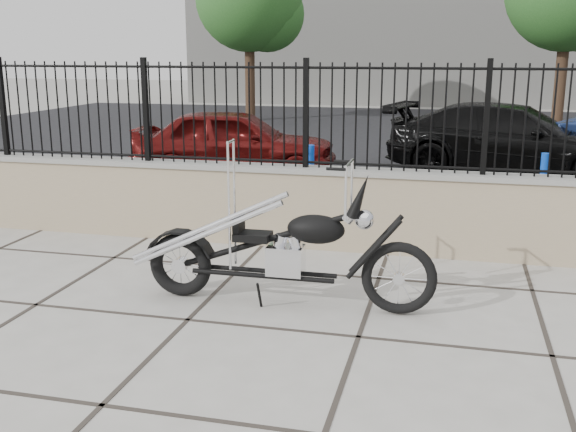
{
  "coord_description": "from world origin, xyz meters",
  "views": [
    {
      "loc": [
        0.66,
        -5.12,
        2.29
      ],
      "look_at": [
        -0.81,
        0.87,
        0.77
      ],
      "focal_mm": 42.0,
      "sensor_mm": 36.0,
      "label": 1
    }
  ],
  "objects": [
    {
      "name": "car_red",
      "position": [
        -3.25,
        6.65,
        0.64
      ],
      "size": [
        3.91,
        2.03,
        1.27
      ],
      "primitive_type": "imported",
      "rotation": [
        0.0,
        0.0,
        1.72
      ],
      "color": "#500C0B",
      "rests_on": "parking_lot"
    },
    {
      "name": "parking_lot",
      "position": [
        0.0,
        12.5,
        0.0
      ],
      "size": [
        30.0,
        30.0,
        0.0
      ],
      "primitive_type": "plane",
      "color": "black",
      "rests_on": "ground"
    },
    {
      "name": "background_building",
      "position": [
        0.0,
        26.5,
        4.0
      ],
      "size": [
        22.0,
        6.0,
        8.0
      ],
      "primitive_type": "cube",
      "color": "beige",
      "rests_on": "ground_plane"
    },
    {
      "name": "chopper_motorcycle",
      "position": [
        -0.81,
        0.57,
        0.77
      ],
      "size": [
        2.57,
        0.48,
        1.54
      ],
      "primitive_type": null,
      "rotation": [
        0.0,
        0.0,
        0.01
      ],
      "color": "black",
      "rests_on": "ground_plane"
    },
    {
      "name": "car_black",
      "position": [
        1.73,
        7.97,
        0.67
      ],
      "size": [
        4.89,
        2.8,
        1.33
      ],
      "primitive_type": "imported",
      "rotation": [
        0.0,
        0.0,
        1.36
      ],
      "color": "black",
      "rests_on": "parking_lot"
    },
    {
      "name": "ground_plane",
      "position": [
        0.0,
        0.0,
        0.0
      ],
      "size": [
        90.0,
        90.0,
        0.0
      ],
      "primitive_type": "plane",
      "color": "#99968E",
      "rests_on": "ground"
    },
    {
      "name": "retaining_wall",
      "position": [
        0.0,
        2.5,
        0.48
      ],
      "size": [
        14.0,
        0.36,
        0.96
      ],
      "primitive_type": "cube",
      "color": "gray",
      "rests_on": "ground_plane"
    },
    {
      "name": "iron_fence",
      "position": [
        0.0,
        2.5,
        1.56
      ],
      "size": [
        14.0,
        0.08,
        1.2
      ],
      "primitive_type": "cube",
      "color": "black",
      "rests_on": "retaining_wall"
    },
    {
      "name": "bollard_b",
      "position": [
        1.93,
        4.78,
        0.45
      ],
      "size": [
        0.11,
        0.11,
        0.9
      ],
      "primitive_type": "cylinder",
      "rotation": [
        0.0,
        0.0,
        0.06
      ],
      "color": "#0C5BB8",
      "rests_on": "ground_plane"
    },
    {
      "name": "bollard_a",
      "position": [
        -1.31,
        4.24,
        0.49
      ],
      "size": [
        0.13,
        0.13,
        0.98
      ],
      "primitive_type": "cylinder",
      "rotation": [
        0.0,
        0.0,
        -0.14
      ],
      "color": "blue",
      "rests_on": "ground_plane"
    }
  ]
}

